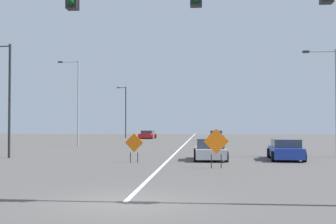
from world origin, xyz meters
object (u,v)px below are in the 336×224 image
at_px(street_lamp_near_right, 125,110).
at_px(street_lamp_mid_right, 7,94).
at_px(street_lamp_mid_left, 77,99).
at_px(car_white_mid, 216,135).
at_px(traffic_signal_assembly, 268,5).
at_px(car_silver_approaching, 210,150).
at_px(construction_sign_right_shoulder, 134,144).
at_px(construction_sign_left_lane, 216,143).
at_px(car_blue_passing, 286,150).
at_px(street_lamp_far_left, 336,91).
at_px(car_red_distant, 148,135).

bearing_deg(street_lamp_near_right, street_lamp_mid_right, -90.82).
height_order(street_lamp_mid_left, car_white_mid, street_lamp_mid_left).
distance_m(traffic_signal_assembly, car_silver_approaching, 15.44).
height_order(construction_sign_right_shoulder, car_white_mid, construction_sign_right_shoulder).
height_order(street_lamp_mid_right, construction_sign_left_lane, street_lamp_mid_right).
height_order(traffic_signal_assembly, street_lamp_near_right, street_lamp_near_right).
bearing_deg(car_blue_passing, construction_sign_left_lane, -129.48).
xyz_separation_m(traffic_signal_assembly, street_lamp_far_left, (7.06, 17.48, -1.21)).
xyz_separation_m(construction_sign_left_lane, car_white_mid, (0.86, 37.20, -0.66)).
height_order(street_lamp_near_right, car_blue_passing, street_lamp_near_right).
distance_m(street_lamp_mid_right, construction_sign_right_shoulder, 9.91).
distance_m(street_lamp_far_left, car_white_mid, 30.60).
bearing_deg(car_blue_passing, street_lamp_mid_left, 141.98).
distance_m(street_lamp_mid_left, car_white_mid, 23.17).
bearing_deg(car_white_mid, traffic_signal_assembly, -89.51).
bearing_deg(car_silver_approaching, car_red_distant, 103.83).
distance_m(traffic_signal_assembly, car_red_distant, 52.54).
bearing_deg(car_red_distant, car_silver_approaching, -76.17).
height_order(car_silver_approaching, car_red_distant, car_silver_approaching).
distance_m(street_lamp_mid_right, car_white_mid, 35.28).
bearing_deg(street_lamp_far_left, traffic_signal_assembly, -111.99).
distance_m(traffic_signal_assembly, construction_sign_left_lane, 10.73).
bearing_deg(car_blue_passing, car_white_mid, 96.49).
bearing_deg(construction_sign_left_lane, car_blue_passing, 50.52).
xyz_separation_m(car_silver_approaching, car_red_distant, (-9.04, 36.71, -0.05)).
relative_size(construction_sign_left_lane, construction_sign_right_shoulder, 1.18).
xyz_separation_m(street_lamp_far_left, car_red_distant, (-17.63, 33.73, -3.90)).
bearing_deg(street_lamp_mid_left, construction_sign_right_shoulder, -62.51).
relative_size(construction_sign_left_lane, car_white_mid, 0.53).
relative_size(street_lamp_far_left, car_blue_passing, 1.64).
distance_m(construction_sign_right_shoulder, car_red_distant, 38.99).
bearing_deg(street_lamp_mid_right, car_silver_approaching, -2.13).
height_order(car_blue_passing, car_red_distant, car_blue_passing).
bearing_deg(street_lamp_mid_right, street_lamp_mid_left, 88.37).
distance_m(street_lamp_near_right, street_lamp_mid_left, 24.63).
xyz_separation_m(construction_sign_right_shoulder, car_white_mid, (5.60, 34.41, -0.45)).
relative_size(street_lamp_mid_right, car_silver_approaching, 1.92).
bearing_deg(car_silver_approaching, construction_sign_right_shoulder, -155.81).
bearing_deg(car_white_mid, car_silver_approaching, -91.99).
bearing_deg(street_lamp_mid_left, car_silver_approaching, -48.05).
distance_m(street_lamp_mid_left, car_blue_passing, 23.04).
bearing_deg(car_white_mid, street_lamp_mid_left, -128.65).
height_order(traffic_signal_assembly, car_silver_approaching, traffic_signal_assembly).
height_order(street_lamp_near_right, construction_sign_left_lane, street_lamp_near_right).
xyz_separation_m(street_lamp_mid_left, construction_sign_right_shoulder, (8.64, -16.60, -3.67)).
height_order(street_lamp_mid_right, street_lamp_near_right, street_lamp_near_right).
height_order(car_silver_approaching, car_blue_passing, car_silver_approaching).
bearing_deg(car_red_distant, construction_sign_left_lane, -77.37).
bearing_deg(car_blue_passing, street_lamp_mid_right, -179.61).
xyz_separation_m(street_lamp_far_left, street_lamp_near_right, (-21.55, 36.24, -0.07)).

